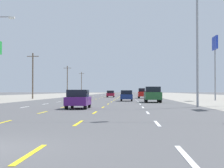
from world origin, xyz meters
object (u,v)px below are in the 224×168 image
object	(u,v)px
suv_far_right_midfar	(143,93)
streetlight_right_row_0	(192,38)
hatchback_center_turn_nearest	(78,99)
suv_far_right_near	(153,94)
sedan_inner_right_farther	(126,93)
pole_sign_right_row_1	(215,50)
hatchback_center_turn_far	(111,94)
hatchback_inner_right_mid	(127,96)

from	to	relation	value
suv_far_right_midfar	streetlight_right_row_0	xyz separation A→B (m)	(2.76, -37.68, 5.13)
hatchback_center_turn_nearest	suv_far_right_near	size ratio (longest dim) A/B	0.80
suv_far_right_midfar	sedan_inner_right_farther	size ratio (longest dim) A/B	1.09
sedan_inner_right_farther	pole_sign_right_row_1	world-z (taller)	pole_sign_right_row_1
hatchback_center_turn_nearest	pole_sign_right_row_1	distance (m)	30.75
hatchback_center_turn_nearest	hatchback_center_turn_far	world-z (taller)	same
hatchback_inner_right_mid	sedan_inner_right_farther	bearing A→B (deg)	90.49
suv_far_right_near	suv_far_right_midfar	distance (m)	25.10
suv_far_right_midfar	sedan_inner_right_farther	bearing A→B (deg)	96.49
sedan_inner_right_farther	streetlight_right_row_0	xyz separation A→B (m)	(6.38, -69.50, 5.40)
hatchback_center_turn_nearest	hatchback_center_turn_far	xyz separation A→B (m)	(-0.01, 50.83, 0.00)
suv_far_right_near	hatchback_inner_right_mid	world-z (taller)	suv_far_right_near
sedan_inner_right_farther	pole_sign_right_row_1	bearing A→B (deg)	-73.99
sedan_inner_right_farther	streetlight_right_row_0	bearing A→B (deg)	-84.75
hatchback_center_turn_far	streetlight_right_row_0	xyz separation A→B (m)	(9.77, -47.71, 5.37)
suv_far_right_near	pole_sign_right_row_1	distance (m)	14.93
hatchback_inner_right_mid	suv_far_right_midfar	distance (m)	19.79
hatchback_inner_right_mid	streetlight_right_row_0	bearing A→B (deg)	-71.87
hatchback_center_turn_nearest	streetlight_right_row_0	size ratio (longest dim) A/B	0.37
suv_far_right_midfar	streetlight_right_row_0	world-z (taller)	streetlight_right_row_0
pole_sign_right_row_1	streetlight_right_row_0	size ratio (longest dim) A/B	0.92
suv_far_right_midfar	streetlight_right_row_0	size ratio (longest dim) A/B	0.46
hatchback_center_turn_nearest	hatchback_center_turn_far	bearing A→B (deg)	90.01
suv_far_right_midfar	hatchback_center_turn_far	xyz separation A→B (m)	(-7.01, 10.02, -0.24)
sedan_inner_right_farther	hatchback_center_turn_nearest	bearing A→B (deg)	-92.66
hatchback_center_turn_far	pole_sign_right_row_1	size ratio (longest dim) A/B	0.40
hatchback_center_turn_nearest	streetlight_right_row_0	world-z (taller)	streetlight_right_row_0
hatchback_center_turn_nearest	suv_far_right_near	bearing A→B (deg)	65.59
hatchback_inner_right_mid	hatchback_center_turn_far	distance (m)	29.80
pole_sign_right_row_1	suv_far_right_near	bearing A→B (deg)	-138.51
hatchback_center_turn_nearest	sedan_inner_right_farther	world-z (taller)	hatchback_center_turn_nearest
hatchback_center_turn_far	sedan_inner_right_farther	distance (m)	22.06
sedan_inner_right_farther	hatchback_center_turn_far	bearing A→B (deg)	-98.84
pole_sign_right_row_1	sedan_inner_right_farther	bearing A→B (deg)	106.01
suv_far_right_near	sedan_inner_right_farther	world-z (taller)	suv_far_right_near
hatchback_inner_right_mid	sedan_inner_right_farther	distance (m)	51.35
suv_far_right_midfar	hatchback_inner_right_mid	bearing A→B (deg)	-99.26
suv_far_right_near	suv_far_right_midfar	world-z (taller)	same
hatchback_inner_right_mid	suv_far_right_midfar	xyz separation A→B (m)	(3.18, 19.53, 0.24)
suv_far_right_midfar	pole_sign_right_row_1	distance (m)	20.25
suv_far_right_near	sedan_inner_right_farther	distance (m)	57.04
hatchback_inner_right_mid	pole_sign_right_row_1	size ratio (longest dim) A/B	0.40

